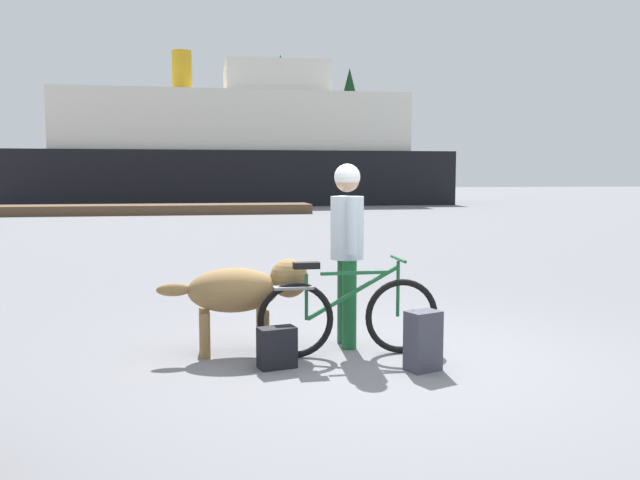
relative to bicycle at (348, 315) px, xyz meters
name	(u,v)px	position (x,y,z in m)	size (l,w,h in m)	color
ground_plane	(392,361)	(0.35, -0.25, -0.38)	(160.00, 160.00, 0.00)	slate
bicycle	(348,315)	(0.00, 0.00, 0.00)	(1.71, 0.44, 0.91)	black
person_cyclist	(347,236)	(0.07, 0.35, 0.70)	(0.32, 0.53, 1.77)	#19592D
dog	(244,290)	(-0.94, 0.28, 0.21)	(1.41, 0.49, 0.88)	olive
backpack	(423,341)	(0.53, -0.57, -0.12)	(0.28, 0.20, 0.51)	#3F3F4C
handbag_pannier	(277,348)	(-0.69, -0.28, -0.20)	(0.32, 0.18, 0.36)	black
dock_pier	(77,210)	(-6.35, 23.42, -0.18)	(19.58, 2.16, 0.40)	brown
ferry_boat	(236,152)	(0.81, 33.09, 2.61)	(23.80, 7.71, 8.55)	black
pine_tree_center	(281,104)	(5.06, 46.80, 6.76)	(4.34, 4.34, 10.92)	#4C331E
pine_tree_far_right	(349,112)	(10.86, 48.17, 6.33)	(3.60, 3.60, 10.27)	#4C331E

